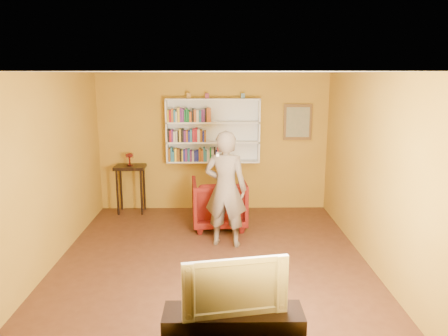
{
  "coord_description": "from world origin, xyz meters",
  "views": [
    {
      "loc": [
        0.09,
        -6.01,
        2.69
      ],
      "look_at": [
        0.19,
        0.75,
        1.21
      ],
      "focal_mm": 35.0,
      "sensor_mm": 36.0,
      "label": 1
    }
  ],
  "objects": [
    {
      "name": "books_row_lower",
      "position": [
        -0.38,
        2.3,
        1.13
      ],
      "size": [
        0.97,
        0.19,
        0.27
      ],
      "color": "brown",
      "rests_on": "bookshelf"
    },
    {
      "name": "room_shell",
      "position": [
        0.0,
        0.0,
        1.02
      ],
      "size": [
        5.3,
        5.8,
        2.88
      ],
      "color": "#442416",
      "rests_on": "ground"
    },
    {
      "name": "armchair",
      "position": [
        0.11,
        1.42,
        0.43
      ],
      "size": [
        1.0,
        1.02,
        0.87
      ],
      "primitive_type": "imported",
      "rotation": [
        0.0,
        0.0,
        3.22
      ],
      "color": "#4C0505",
      "rests_on": "ground"
    },
    {
      "name": "tv_cabinet",
      "position": [
        0.23,
        -2.25,
        0.24
      ],
      "size": [
        1.33,
        0.4,
        0.48
      ],
      "primitive_type": "cube",
      "color": "black",
      "rests_on": "ground"
    },
    {
      "name": "television",
      "position": [
        0.23,
        -2.25,
        0.76
      ],
      "size": [
        1.0,
        0.31,
        0.57
      ],
      "primitive_type": "imported",
      "rotation": [
        0.0,
        0.0,
        0.18
      ],
      "color": "black",
      "rests_on": "tv_cabinet"
    },
    {
      "name": "bookshelf",
      "position": [
        0.0,
        2.41,
        1.59
      ],
      "size": [
        1.8,
        0.29,
        1.23
      ],
      "color": "white",
      "rests_on": "room_shell"
    },
    {
      "name": "game_remote",
      "position": [
        0.09,
        0.28,
        1.52
      ],
      "size": [
        0.04,
        0.15,
        0.04
      ],
      "primitive_type": "cube",
      "color": "white",
      "rests_on": "person"
    },
    {
      "name": "ornament_centre",
      "position": [
        -0.11,
        2.35,
        2.26
      ],
      "size": [
        0.07,
        0.07,
        0.1
      ],
      "primitive_type": "cube",
      "color": "maroon",
      "rests_on": "bookshelf"
    },
    {
      "name": "books_row_middle",
      "position": [
        -0.49,
        2.31,
        1.51
      ],
      "size": [
        0.72,
        0.19,
        0.26
      ],
      "color": "black",
      "rests_on": "bookshelf"
    },
    {
      "name": "framed_painting",
      "position": [
        1.65,
        2.46,
        1.75
      ],
      "size": [
        0.55,
        0.05,
        0.7
      ],
      "color": "brown",
      "rests_on": "room_shell"
    },
    {
      "name": "books_row_upper",
      "position": [
        -0.44,
        2.3,
        1.89
      ],
      "size": [
        0.82,
        0.19,
        0.27
      ],
      "color": "yellow",
      "rests_on": "bookshelf"
    },
    {
      "name": "console_table",
      "position": [
        -1.61,
        2.25,
        0.78
      ],
      "size": [
        0.57,
        0.44,
        0.94
      ],
      "color": "black",
      "rests_on": "ground"
    },
    {
      "name": "ornament_left",
      "position": [
        -0.46,
        2.35,
        2.27
      ],
      "size": [
        0.08,
        0.08,
        0.11
      ],
      "primitive_type": "cube",
      "color": "olive",
      "rests_on": "bookshelf"
    },
    {
      "name": "ruby_lustre",
      "position": [
        -1.61,
        2.25,
        1.11
      ],
      "size": [
        0.15,
        0.15,
        0.24
      ],
      "color": "maroon",
      "rests_on": "console_table"
    },
    {
      "name": "ornament_right",
      "position": [
        0.57,
        2.35,
        2.26
      ],
      "size": [
        0.07,
        0.07,
        0.09
      ],
      "primitive_type": "cube",
      "color": "slate",
      "rests_on": "bookshelf"
    },
    {
      "name": "person",
      "position": [
        0.21,
        0.55,
        0.92
      ],
      "size": [
        0.75,
        0.58,
        1.84
      ],
      "primitive_type": "imported",
      "rotation": [
        0.0,
        0.0,
        2.91
      ],
      "color": "#67584B",
      "rests_on": "ground"
    }
  ]
}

